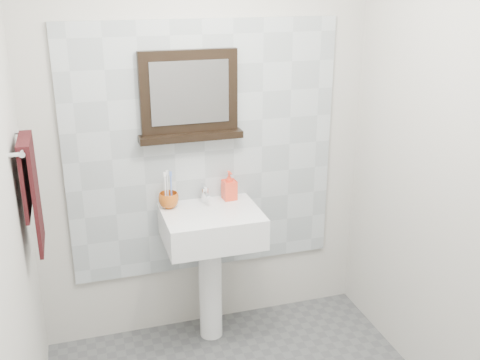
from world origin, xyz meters
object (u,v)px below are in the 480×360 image
(pedestal_sink, at_px, (211,240))
(toothbrush_cup, at_px, (169,200))
(hand_towel, at_px, (31,185))
(framed_mirror, at_px, (189,98))
(soap_dispenser, at_px, (229,185))

(pedestal_sink, xyz_separation_m, toothbrush_cup, (-0.22, 0.11, 0.23))
(toothbrush_cup, xyz_separation_m, hand_towel, (-0.70, -0.32, 0.28))
(toothbrush_cup, bearing_deg, framed_mirror, 24.91)
(toothbrush_cup, xyz_separation_m, soap_dispenser, (0.37, 0.02, 0.04))
(soap_dispenser, bearing_deg, pedestal_sink, -141.74)
(pedestal_sink, bearing_deg, soap_dispenser, 42.64)
(pedestal_sink, distance_m, soap_dispenser, 0.34)
(framed_mirror, bearing_deg, toothbrush_cup, -155.09)
(toothbrush_cup, distance_m, soap_dispenser, 0.37)
(soap_dispenser, distance_m, framed_mirror, 0.57)
(toothbrush_cup, distance_m, framed_mirror, 0.60)
(framed_mirror, bearing_deg, pedestal_sink, -70.62)
(toothbrush_cup, relative_size, hand_towel, 0.21)
(pedestal_sink, bearing_deg, hand_towel, -167.27)
(toothbrush_cup, distance_m, hand_towel, 0.82)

